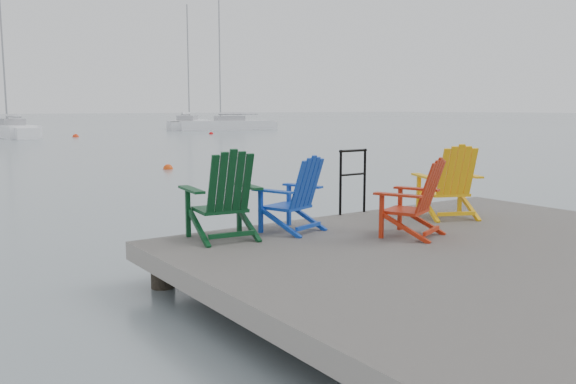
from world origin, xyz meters
TOP-DOWN VIEW (x-y plane):
  - ground at (0.00, 0.00)m, footprint 400.00×400.00m
  - dock at (0.00, 0.00)m, footprint 6.00×5.00m
  - handrail at (0.25, 2.45)m, footprint 0.48×0.04m
  - chair_green at (-2.05, 1.97)m, footprint 0.87×0.82m
  - chair_blue at (-1.14, 1.88)m, footprint 0.85×0.81m
  - chair_red at (-0.17, 0.87)m, footprint 0.87×0.83m
  - chair_yellow at (1.08, 1.44)m, footprint 0.95×0.91m
  - sailboat_near at (2.75, 40.79)m, footprint 2.58×7.72m
  - sailboat_mid at (19.88, 48.89)m, footprint 6.86×8.13m
  - sailboat_far at (21.34, 44.34)m, footprint 8.61×3.85m
  - buoy_a at (2.66, 14.31)m, footprint 0.32×0.32m
  - buoy_c at (15.86, 36.62)m, footprint 0.33×0.33m
  - buoy_d at (6.31, 37.84)m, footprint 0.41×0.41m

SIDE VIEW (x-z plane):
  - ground at x=0.00m, z-range 0.00..0.00m
  - buoy_a at x=2.66m, z-range -0.16..0.16m
  - buoy_c at x=15.86m, z-range -0.17..0.17m
  - buoy_d at x=6.31m, z-range -0.21..0.21m
  - dock at x=0.00m, z-range -0.35..1.05m
  - sailboat_mid at x=19.88m, z-range -5.51..6.22m
  - sailboat_far at x=21.34m, z-range -5.41..6.12m
  - sailboat_near at x=2.75m, z-range -4.94..5.65m
  - chair_red at x=-0.17m, z-range 0.50..1.40m
  - chair_blue at x=-1.14m, z-range 0.50..1.40m
  - chair_yellow at x=1.08m, z-range 0.50..1.48m
  - chair_green at x=-2.05m, z-range 0.50..1.51m
  - handrail at x=0.25m, z-range 0.59..1.49m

